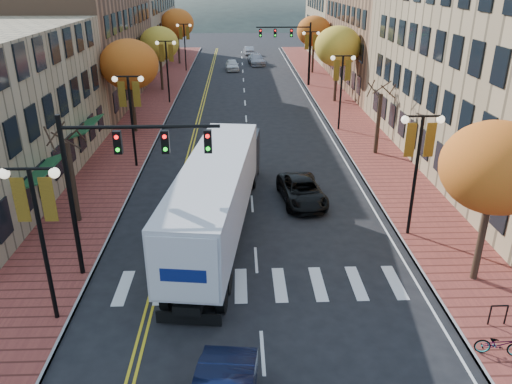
{
  "coord_description": "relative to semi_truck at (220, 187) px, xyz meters",
  "views": [
    {
      "loc": [
        -0.71,
        -15.29,
        11.73
      ],
      "look_at": [
        0.09,
        6.58,
        2.2
      ],
      "focal_mm": 35.0,
      "sensor_mm": 36.0,
      "label": 1
    }
  ],
  "objects": [
    {
      "name": "car_far_white",
      "position": [
        0.25,
        45.89,
        -1.64
      ],
      "size": [
        1.95,
        4.28,
        1.42
      ],
      "primitive_type": "imported",
      "rotation": [
        0.0,
        0.0,
        0.07
      ],
      "color": "silver",
      "rests_on": "ground"
    },
    {
      "name": "building_right_far",
      "position": [
        20.15,
        57.07,
        3.15
      ],
      "size": [
        15.0,
        20.0,
        11.0
      ],
      "primitive_type": "cube",
      "color": "#9E8966",
      "rests_on": "ground"
    },
    {
      "name": "building_left_far",
      "position": [
        -15.35,
        54.07,
        2.4
      ],
      "size": [
        12.0,
        26.0,
        9.5
      ],
      "primitive_type": "cube",
      "color": "#9E8966",
      "rests_on": "ground"
    },
    {
      "name": "tree_left_b",
      "position": [
        -7.35,
        17.07,
        3.1
      ],
      "size": [
        4.48,
        4.48,
        7.21
      ],
      "color": "#382619",
      "rests_on": "sidewalk_left"
    },
    {
      "name": "ground",
      "position": [
        1.65,
        -6.93,
        -2.35
      ],
      "size": [
        200.0,
        200.0,
        0.0
      ],
      "primitive_type": "plane",
      "color": "black",
      "rests_on": "ground"
    },
    {
      "name": "lamp_right_c",
      "position": [
        9.15,
        35.07,
        1.94
      ],
      "size": [
        1.96,
        0.36,
        6.05
      ],
      "color": "black",
      "rests_on": "ground"
    },
    {
      "name": "black_suv",
      "position": [
        4.45,
        3.24,
        -1.68
      ],
      "size": [
        2.67,
        5.01,
        1.34
      ],
      "primitive_type": "imported",
      "rotation": [
        0.0,
        0.0,
        0.1
      ],
      "color": "black",
      "rests_on": "ground"
    },
    {
      "name": "car_far_oncoming",
      "position": [
        2.8,
        60.15,
        -1.69
      ],
      "size": [
        1.68,
        4.08,
        1.31
      ],
      "primitive_type": "imported",
      "rotation": [
        0.0,
        0.0,
        3.21
      ],
      "color": "#A8A8B0",
      "rests_on": "ground"
    },
    {
      "name": "car_far_silver",
      "position": [
        3.65,
        50.33,
        -1.61
      ],
      "size": [
        2.69,
        5.34,
        1.49
      ],
      "primitive_type": "imported",
      "rotation": [
        0.0,
        0.0,
        0.12
      ],
      "color": "#98989F",
      "rests_on": "ground"
    },
    {
      "name": "tree_left_a",
      "position": [
        -7.35,
        1.07,
        -0.1
      ],
      "size": [
        0.28,
        0.28,
        4.2
      ],
      "color": "#382619",
      "rests_on": "sidewalk_left"
    },
    {
      "name": "semi_truck",
      "position": [
        0.0,
        0.0,
        0.0
      ],
      "size": [
        4.57,
        16.27,
        4.02
      ],
      "rotation": [
        0.0,
        0.0,
        -0.13
      ],
      "color": "black",
      "rests_on": "ground"
    },
    {
      "name": "lamp_right_b",
      "position": [
        9.15,
        17.07,
        1.94
      ],
      "size": [
        1.96,
        0.36,
        6.05
      ],
      "color": "black",
      "rests_on": "ground"
    },
    {
      "name": "tree_right_b",
      "position": [
        10.65,
        11.07,
        -0.1
      ],
      "size": [
        0.28,
        0.28,
        4.2
      ],
      "color": "#382619",
      "rests_on": "sidewalk_right"
    },
    {
      "name": "lamp_left_c",
      "position": [
        -5.85,
        27.07,
        1.94
      ],
      "size": [
        1.96,
        0.36,
        6.05
      ],
      "color": "black",
      "rests_on": "ground"
    },
    {
      "name": "traffic_mast_far",
      "position": [
        7.13,
        35.07,
        2.57
      ],
      "size": [
        6.1,
        0.34,
        7.0
      ],
      "color": "black",
      "rests_on": "ground"
    },
    {
      "name": "building_left_mid",
      "position": [
        -15.35,
        29.07,
        3.15
      ],
      "size": [
        12.0,
        24.0,
        11.0
      ],
      "primitive_type": "cube",
      "color": "brown",
      "rests_on": "ground"
    },
    {
      "name": "lamp_left_b",
      "position": [
        -5.85,
        9.07,
        1.94
      ],
      "size": [
        1.96,
        0.36,
        6.05
      ],
      "color": "black",
      "rests_on": "ground"
    },
    {
      "name": "sidewalk_left",
      "position": [
        -7.35,
        25.57,
        -2.27
      ],
      "size": [
        4.0,
        85.0,
        0.15
      ],
      "primitive_type": "cube",
      "color": "brown",
      "rests_on": "ground"
    },
    {
      "name": "tree_left_d",
      "position": [
        -7.35,
        51.07,
        3.25
      ],
      "size": [
        4.61,
        4.61,
        7.42
      ],
      "color": "#382619",
      "rests_on": "sidewalk_left"
    },
    {
      "name": "tree_right_a",
      "position": [
        10.65,
        -4.93,
        2.71
      ],
      "size": [
        4.16,
        4.16,
        6.69
      ],
      "color": "#382619",
      "rests_on": "sidewalk_right"
    },
    {
      "name": "building_right_mid",
      "position": [
        20.15,
        35.07,
        2.65
      ],
      "size": [
        15.0,
        24.0,
        10.0
      ],
      "primitive_type": "cube",
      "color": "brown",
      "rests_on": "ground"
    },
    {
      "name": "lamp_left_a",
      "position": [
        -5.85,
        -6.93,
        1.94
      ],
      "size": [
        1.96,
        0.36,
        6.05
      ],
      "color": "black",
      "rests_on": "ground"
    },
    {
      "name": "bicycle",
      "position": [
        9.45,
        -9.45,
        -1.79
      ],
      "size": [
        1.64,
        0.83,
        0.82
      ],
      "primitive_type": "imported",
      "rotation": [
        0.0,
        0.0,
        1.38
      ],
      "color": "gray",
      "rests_on": "sidewalk_right"
    },
    {
      "name": "tree_right_c",
      "position": [
        10.65,
        27.07,
        3.1
      ],
      "size": [
        4.48,
        4.48,
        7.21
      ],
      "color": "#382619",
      "rests_on": "sidewalk_right"
    },
    {
      "name": "traffic_mast_near",
      "position": [
        -3.82,
        -3.93,
        2.57
      ],
      "size": [
        6.1,
        0.35,
        7.0
      ],
      "color": "black",
      "rests_on": "ground"
    },
    {
      "name": "lamp_left_d",
      "position": [
        -5.85,
        45.07,
        1.94
      ],
      "size": [
        1.96,
        0.36,
        6.05
      ],
      "color": "black",
      "rests_on": "ground"
    },
    {
      "name": "tree_left_c",
      "position": [
        -7.35,
        33.07,
        2.71
      ],
      "size": [
        4.16,
        4.16,
        6.69
      ],
      "color": "#382619",
      "rests_on": "sidewalk_left"
    },
    {
      "name": "tree_right_d",
      "position": [
        10.65,
        43.07,
        2.94
      ],
      "size": [
        4.35,
        4.35,
        7.0
      ],
      "color": "#382619",
      "rests_on": "sidewalk_right"
    },
    {
      "name": "lamp_right_a",
      "position": [
        9.15,
        -0.93,
        1.94
      ],
      "size": [
        1.96,
        0.36,
        6.05
      ],
      "color": "black",
      "rests_on": "ground"
    },
    {
      "name": "sidewalk_right",
      "position": [
        10.65,
        25.57,
        -2.27
      ],
      "size": [
        4.0,
        85.0,
        0.15
      ],
      "primitive_type": "cube",
      "color": "brown",
      "rests_on": "ground"
    }
  ]
}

